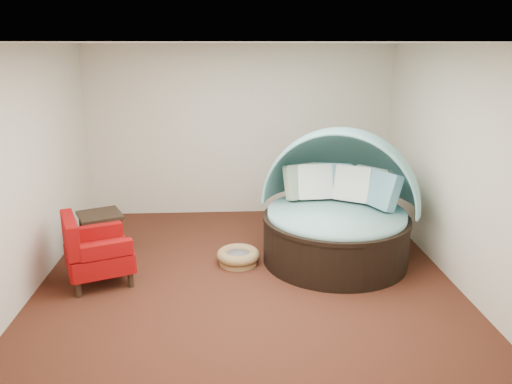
{
  "coord_description": "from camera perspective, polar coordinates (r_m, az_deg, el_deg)",
  "views": [
    {
      "loc": [
        -0.21,
        -5.7,
        2.78
      ],
      "look_at": [
        0.15,
        0.6,
        0.91
      ],
      "focal_mm": 35.0,
      "sensor_mm": 36.0,
      "label": 1
    }
  ],
  "objects": [
    {
      "name": "red_armchair",
      "position": [
        6.32,
        -18.04,
        -6.48
      ],
      "size": [
        0.97,
        0.97,
        0.87
      ],
      "rotation": [
        0.0,
        0.0,
        0.38
      ],
      "color": "black",
      "rests_on": "floor"
    },
    {
      "name": "floor",
      "position": [
        6.35,
        -1.07,
        -9.48
      ],
      "size": [
        5.0,
        5.0,
        0.0
      ],
      "primitive_type": "plane",
      "color": "#472114",
      "rests_on": "ground"
    },
    {
      "name": "pet_basket",
      "position": [
        6.62,
        -2.05,
        -7.37
      ],
      "size": [
        0.66,
        0.66,
        0.2
      ],
      "rotation": [
        0.0,
        0.0,
        -0.17
      ],
      "color": "olive",
      "rests_on": "floor"
    },
    {
      "name": "wall_back",
      "position": [
        8.32,
        -1.82,
        6.94
      ],
      "size": [
        5.0,
        0.0,
        5.0
      ],
      "primitive_type": "plane",
      "rotation": [
        1.57,
        0.0,
        0.0
      ],
      "color": "beige",
      "rests_on": "floor"
    },
    {
      "name": "side_table",
      "position": [
        7.3,
        -17.31,
        -3.77
      ],
      "size": [
        0.74,
        0.74,
        0.53
      ],
      "rotation": [
        0.0,
        0.0,
        0.44
      ],
      "color": "black",
      "rests_on": "floor"
    },
    {
      "name": "wall_left",
      "position": [
        6.3,
        -24.54,
        2.32
      ],
      "size": [
        0.0,
        5.0,
        5.0
      ],
      "primitive_type": "plane",
      "rotation": [
        1.57,
        0.0,
        1.57
      ],
      "color": "beige",
      "rests_on": "floor"
    },
    {
      "name": "wall_front",
      "position": [
        3.49,
        0.46,
        -6.8
      ],
      "size": [
        5.0,
        0.0,
        5.0
      ],
      "primitive_type": "plane",
      "rotation": [
        -1.57,
        0.0,
        0.0
      ],
      "color": "beige",
      "rests_on": "floor"
    },
    {
      "name": "ceiling",
      "position": [
        5.71,
        -1.23,
        16.69
      ],
      "size": [
        5.0,
        5.0,
        0.0
      ],
      "primitive_type": "plane",
      "rotation": [
        3.14,
        0.0,
        0.0
      ],
      "color": "white",
      "rests_on": "wall_back"
    },
    {
      "name": "canopy_daybed",
      "position": [
        6.66,
        9.39,
        -0.87
      ],
      "size": [
        2.53,
        2.5,
        1.76
      ],
      "rotation": [
        0.0,
        0.0,
        -0.38
      ],
      "color": "black",
      "rests_on": "floor"
    },
    {
      "name": "wall_right",
      "position": [
        6.46,
        21.62,
        2.99
      ],
      "size": [
        0.0,
        5.0,
        5.0
      ],
      "primitive_type": "plane",
      "rotation": [
        1.57,
        0.0,
        -1.57
      ],
      "color": "beige",
      "rests_on": "floor"
    }
  ]
}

